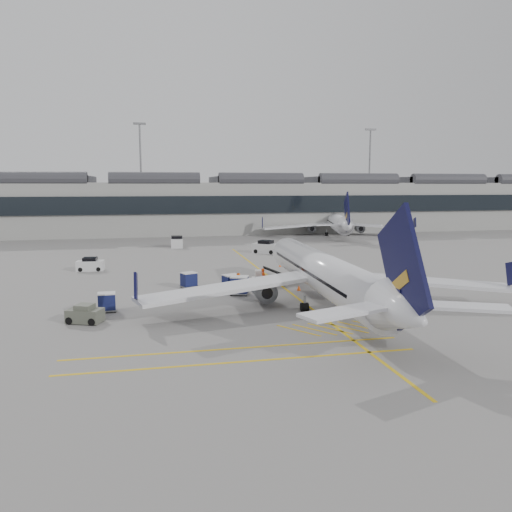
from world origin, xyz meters
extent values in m
plane|color=gray|center=(0.00, 0.00, 0.00)|extent=(220.00, 220.00, 0.00)
cube|color=#9E9E99|center=(0.00, 72.00, 5.50)|extent=(200.00, 20.00, 11.00)
cube|color=black|center=(0.00, 61.80, 6.50)|extent=(200.00, 0.50, 3.60)
cube|color=#38383D|center=(0.00, 72.00, 11.70)|extent=(200.00, 18.00, 1.40)
cylinder|color=slate|center=(-5.00, 86.00, 12.50)|extent=(0.44, 0.44, 25.00)
cube|color=slate|center=(-5.00, 86.00, 25.20)|extent=(3.00, 0.60, 0.50)
cylinder|color=slate|center=(55.00, 86.00, 12.50)|extent=(0.44, 0.44, 25.00)
cube|color=slate|center=(55.00, 86.00, 25.20)|extent=(3.00, 0.60, 0.50)
cube|color=gold|center=(10.00, 10.00, 0.01)|extent=(0.25, 60.00, 0.01)
cylinder|color=silver|center=(11.49, 0.47, 2.83)|extent=(4.44, 27.09, 3.38)
cone|color=silver|center=(12.09, 15.75, 2.83)|extent=(3.52, 3.73, 3.38)
cone|color=silver|center=(10.87, -15.16, 3.19)|extent=(3.55, 4.45, 3.38)
cube|color=silver|center=(2.90, -0.54, 2.02)|extent=(15.59, 7.26, 0.31)
cube|color=silver|center=(19.97, -1.21, 2.02)|extent=(15.46, 8.33, 0.31)
cylinder|color=slate|center=(6.29, 1.13, 1.39)|extent=(2.01, 3.31, 1.89)
cylinder|color=slate|center=(16.72, 0.72, 1.39)|extent=(2.01, 3.31, 1.89)
cube|color=black|center=(10.89, -14.62, 5.71)|extent=(0.54, 6.85, 7.53)
cylinder|color=black|center=(11.89, 10.81, 0.29)|extent=(0.27, 0.59, 0.58)
cylinder|color=black|center=(9.15, -1.69, 0.36)|extent=(0.66, 0.74, 0.72)
cylinder|color=black|center=(13.65, -1.86, 0.36)|extent=(0.66, 0.74, 0.72)
cylinder|color=silver|center=(35.45, 59.36, 2.79)|extent=(9.49, 26.60, 3.33)
cone|color=silver|center=(38.99, 73.99, 2.79)|extent=(4.07, 4.23, 3.33)
cone|color=silver|center=(31.82, 44.39, 3.14)|extent=(4.24, 4.92, 3.33)
cube|color=silver|center=(26.96, 60.05, 1.99)|extent=(15.25, 4.33, 0.31)
cube|color=silver|center=(43.31, 56.09, 1.99)|extent=(14.49, 10.61, 0.31)
cylinder|color=slate|center=(30.56, 61.00, 1.37)|extent=(2.56, 3.54, 1.86)
cylinder|color=slate|center=(40.54, 58.58, 1.37)|extent=(2.56, 3.54, 1.86)
cube|color=black|center=(31.94, 44.90, 5.62)|extent=(1.85, 6.61, 7.42)
cylinder|color=black|center=(37.84, 69.26, 0.28)|extent=(0.37, 0.61, 0.57)
cylinder|color=black|center=(32.77, 57.73, 0.35)|extent=(0.77, 0.83, 0.71)
cylinder|color=black|center=(37.08, 56.69, 0.35)|extent=(0.77, 0.83, 0.71)
cube|color=silver|center=(9.05, 10.24, 0.35)|extent=(3.99, 2.08, 0.70)
cube|color=black|center=(10.04, 10.09, 1.15)|extent=(3.52, 1.62, 1.48)
cube|color=silver|center=(7.96, 10.42, 1.05)|extent=(1.09, 1.43, 0.90)
cylinder|color=black|center=(7.55, 9.77, 0.22)|extent=(0.46, 0.25, 0.44)
cylinder|color=black|center=(7.77, 11.16, 0.22)|extent=(0.46, 0.25, 0.44)
cylinder|color=black|center=(10.32, 9.33, 0.22)|extent=(0.46, 0.25, 0.44)
cylinder|color=black|center=(10.54, 10.72, 0.22)|extent=(0.46, 0.25, 0.44)
cube|color=gray|center=(4.42, 7.12, 0.17)|extent=(2.02, 1.86, 0.12)
cube|color=navy|center=(4.42, 7.12, 0.95)|extent=(1.87, 1.76, 1.40)
cube|color=silver|center=(4.42, 7.12, 1.68)|extent=(1.93, 1.82, 0.10)
cylinder|color=black|center=(3.98, 6.38, 0.11)|extent=(0.23, 0.17, 0.21)
cylinder|color=black|center=(3.59, 7.37, 0.11)|extent=(0.23, 0.17, 0.21)
cylinder|color=black|center=(5.24, 6.88, 0.11)|extent=(0.23, 0.17, 0.21)
cylinder|color=black|center=(4.85, 7.87, 0.11)|extent=(0.23, 0.17, 0.21)
cube|color=gray|center=(4.94, 5.64, 0.18)|extent=(2.11, 1.93, 0.12)
cube|color=navy|center=(4.94, 5.64, 1.00)|extent=(1.95, 1.83, 1.47)
cube|color=silver|center=(4.94, 5.64, 1.77)|extent=(2.02, 1.90, 0.10)
cylinder|color=black|center=(4.08, 5.36, 0.11)|extent=(0.25, 0.17, 0.22)
cylinder|color=black|center=(4.47, 6.41, 0.11)|extent=(0.25, 0.17, 0.22)
cylinder|color=black|center=(5.41, 4.86, 0.11)|extent=(0.25, 0.17, 0.22)
cylinder|color=black|center=(5.80, 5.91, 0.11)|extent=(0.25, 0.17, 0.22)
cube|color=gray|center=(0.45, 10.03, 0.16)|extent=(1.90, 1.76, 0.11)
cube|color=navy|center=(0.45, 10.03, 0.88)|extent=(1.76, 1.67, 1.30)
cube|color=silver|center=(0.45, 10.03, 1.56)|extent=(1.82, 1.73, 0.09)
cylinder|color=black|center=(0.08, 9.32, 0.10)|extent=(0.22, 0.16, 0.20)
cylinder|color=black|center=(-0.32, 10.23, 0.10)|extent=(0.22, 0.16, 0.20)
cylinder|color=black|center=(1.23, 9.83, 0.10)|extent=(0.22, 0.16, 0.20)
cylinder|color=black|center=(0.83, 10.73, 0.10)|extent=(0.22, 0.16, 0.20)
cube|color=gray|center=(-6.99, 1.58, 0.16)|extent=(1.60, 1.35, 0.11)
cube|color=navy|center=(-6.99, 1.58, 0.88)|extent=(1.46, 1.30, 1.30)
cube|color=silver|center=(-6.99, 1.58, 1.56)|extent=(1.51, 1.35, 0.09)
cylinder|color=black|center=(-7.58, 1.05, 0.10)|extent=(0.20, 0.10, 0.20)
cylinder|color=black|center=(-7.65, 2.03, 0.10)|extent=(0.20, 0.10, 0.20)
cylinder|color=black|center=(-6.33, 1.13, 0.10)|extent=(0.20, 0.10, 0.20)
cylinder|color=black|center=(-6.40, 2.12, 0.10)|extent=(0.20, 0.10, 0.20)
imported|color=#F0410C|center=(8.04, 8.87, 0.97)|extent=(0.77, 0.84, 1.93)
imported|color=orange|center=(4.93, 6.40, 1.00)|extent=(1.11, 0.95, 1.99)
cube|color=#585C4E|center=(-8.36, -1.54, 0.56)|extent=(2.94, 2.38, 1.02)
cube|color=#585C4E|center=(-8.36, -1.54, 1.17)|extent=(1.60, 1.60, 0.51)
cylinder|color=black|center=(-9.46, -1.81, 0.29)|extent=(0.63, 0.45, 0.57)
cylinder|color=black|center=(-8.96, -0.58, 0.29)|extent=(0.63, 0.45, 0.57)
cylinder|color=black|center=(-7.76, -2.50, 0.29)|extent=(0.63, 0.45, 0.57)
cylinder|color=black|center=(-7.26, -1.27, 0.29)|extent=(0.63, 0.45, 0.57)
cone|color=#F24C0A|center=(13.06, 21.07, 0.23)|extent=(0.34, 0.34, 0.47)
cone|color=#F24C0A|center=(11.12, 6.37, 0.28)|extent=(0.40, 0.40, 0.55)
cube|color=silver|center=(-10.62, 23.05, 0.62)|extent=(3.32, 1.84, 1.24)
cube|color=black|center=(-10.62, 23.05, 1.38)|extent=(1.71, 1.63, 0.53)
cylinder|color=black|center=(-11.74, 22.42, 0.27)|extent=(0.55, 0.24, 0.53)
cylinder|color=black|center=(-11.63, 23.84, 0.27)|extent=(0.55, 0.24, 0.53)
cylinder|color=black|center=(-9.61, 22.26, 0.27)|extent=(0.55, 0.24, 0.53)
cylinder|color=black|center=(-9.50, 23.68, 0.27)|extent=(0.55, 0.24, 0.53)
cube|color=silver|center=(1.13, 44.51, 0.75)|extent=(2.12, 3.97, 1.51)
cube|color=black|center=(1.13, 44.51, 1.67)|extent=(1.92, 2.03, 0.65)
cylinder|color=black|center=(1.93, 43.17, 0.32)|extent=(0.27, 0.66, 0.65)
cylinder|color=black|center=(0.20, 43.26, 0.32)|extent=(0.27, 0.66, 0.65)
cylinder|color=black|center=(2.05, 45.76, 0.32)|extent=(0.27, 0.66, 0.65)
cylinder|color=black|center=(0.33, 45.84, 0.32)|extent=(0.27, 0.66, 0.65)
cube|color=silver|center=(14.23, 34.15, 0.76)|extent=(4.28, 3.92, 1.52)
cube|color=black|center=(14.23, 34.15, 1.68)|extent=(2.67, 2.65, 0.65)
cylinder|color=black|center=(12.67, 34.25, 0.32)|extent=(0.66, 0.58, 0.65)
cylinder|color=black|center=(13.73, 35.63, 0.32)|extent=(0.66, 0.58, 0.65)
cylinder|color=black|center=(14.73, 32.67, 0.32)|extent=(0.66, 0.58, 0.65)
cylinder|color=black|center=(15.79, 34.04, 0.32)|extent=(0.66, 0.58, 0.65)
camera|label=1|loc=(-3.32, -40.58, 10.42)|focal=35.00mm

